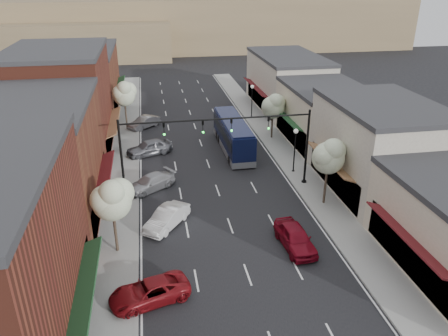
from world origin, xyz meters
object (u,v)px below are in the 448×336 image
parked_car_a (149,292)px  lamp_post_near (295,143)px  red_hatchback (295,237)px  tree_right_far (274,105)px  tree_right_near (329,155)px  parked_car_c (150,183)px  parked_car_e (144,122)px  tree_left_near (112,198)px  coach_bus (233,134)px  signal_mast_right (281,138)px  tree_left_far (124,93)px  lamp_post_far (252,96)px  parked_car_b (167,218)px  signal_mast_left (150,146)px  parked_car_d (149,148)px

parked_car_a → lamp_post_near: bearing=122.3°
red_hatchback → parked_car_a: size_ratio=0.99×
tree_right_far → lamp_post_near: bearing=-93.3°
tree_right_near → tree_right_far: tree_right_near is taller
parked_car_c → parked_car_e: size_ratio=1.09×
tree_left_near → coach_bus: (11.45, 17.35, -2.46)m
tree_right_near → lamp_post_near: bearing=94.8°
tree_left_near → parked_car_c: tree_left_near is taller
signal_mast_right → tree_left_far: 22.68m
lamp_post_near → coach_bus: (-4.60, 6.80, -1.24)m
tree_left_far → parked_car_a: size_ratio=1.30×
lamp_post_far → parked_car_b: lamp_post_far is taller
tree_right_near → lamp_post_far: (-0.55, 24.06, -1.45)m
tree_left_far → parked_car_c: (2.43, -16.75, -3.92)m
tree_right_near → parked_car_c: bearing=159.7°
signal_mast_left → lamp_post_far: signal_mast_left is taller
coach_bus → parked_car_b: (-7.93, -14.53, -1.03)m
tree_right_near → coach_bus: bearing=111.1°
tree_left_near → coach_bus: size_ratio=0.52×
red_hatchback → signal_mast_left: bearing=130.9°
tree_left_near → lamp_post_far: tree_left_near is taller
signal_mast_left → tree_left_near: bearing=-108.1°
tree_right_near → tree_left_far: 27.56m
tree_left_near → lamp_post_far: size_ratio=1.28×
signal_mast_left → red_hatchback: bearing=-44.9°
lamp_post_far → coach_bus: size_ratio=0.40×
red_hatchback → parked_car_e: bearing=105.7°
tree_right_near → parked_car_b: tree_right_near is taller
coach_bus → parked_car_c: 12.17m
signal_mast_right → parked_car_a: (-11.82, -13.36, -3.97)m
tree_right_near → lamp_post_near: tree_right_near is taller
parked_car_a → parked_car_b: parked_car_b is taller
signal_mast_right → signal_mast_left: size_ratio=1.00×
tree_right_near → coach_bus: 14.56m
tree_right_near → parked_car_b: size_ratio=1.33×
tree_right_far → lamp_post_far: bearing=93.9°
red_hatchback → tree_right_near: bearing=47.0°
parked_car_d → parked_car_e: 9.02m
tree_left_near → red_hatchback: 12.75m
red_hatchback → parked_car_b: bearing=149.4°
signal_mast_right → lamp_post_far: signal_mast_right is taller
parked_car_d → lamp_post_near: bearing=41.0°
lamp_post_near → parked_car_d: bearing=152.9°
signal_mast_left → tree_right_near: 14.55m
tree_right_near → red_hatchback: size_ratio=1.28×
parked_car_c → parked_car_d: (0.06, 8.25, 0.14)m
signal_mast_left → tree_right_far: 18.39m
tree_left_far → tree_right_near: bearing=-53.0°
lamp_post_near → lamp_post_far: (0.00, 17.50, 0.00)m
tree_left_near → coach_bus: 20.94m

